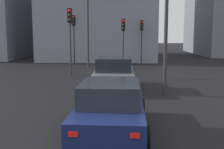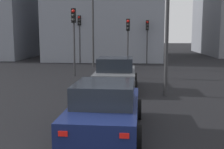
{
  "view_description": "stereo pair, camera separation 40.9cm",
  "coord_description": "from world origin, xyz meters",
  "px_view_note": "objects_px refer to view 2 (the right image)",
  "views": [
    {
      "loc": [
        -5.21,
        -0.55,
        2.73
      ],
      "look_at": [
        6.61,
        -0.1,
        1.04
      ],
      "focal_mm": 46.13,
      "sensor_mm": 36.0,
      "label": 1
    },
    {
      "loc": [
        -5.19,
        -0.96,
        2.73
      ],
      "look_at": [
        6.61,
        -0.1,
        1.04
      ],
      "focal_mm": 46.13,
      "sensor_mm": 36.0,
      "label": 2
    }
  ],
  "objects_px": {
    "car_grey_lead": "(116,74)",
    "car_navy_second": "(105,108)",
    "traffic_light_near_right": "(147,33)",
    "traffic_light_far_left": "(74,28)",
    "traffic_light_far_right": "(128,33)",
    "traffic_light_near_left": "(80,29)",
    "street_lamp_kerbside": "(167,9)",
    "street_lamp_far": "(93,7)"
  },
  "relations": [
    {
      "from": "traffic_light_near_right",
      "to": "traffic_light_far_left",
      "type": "height_order",
      "value": "traffic_light_far_left"
    },
    {
      "from": "car_grey_lead",
      "to": "traffic_light_far_left",
      "type": "height_order",
      "value": "traffic_light_far_left"
    },
    {
      "from": "traffic_light_far_left",
      "to": "traffic_light_far_right",
      "type": "height_order",
      "value": "traffic_light_far_left"
    },
    {
      "from": "car_grey_lead",
      "to": "street_lamp_far",
      "type": "xyz_separation_m",
      "value": [
        9.48,
        2.42,
        4.08
      ]
    },
    {
      "from": "traffic_light_near_left",
      "to": "traffic_light_near_right",
      "type": "xyz_separation_m",
      "value": [
        -0.51,
        -6.19,
        -0.32
      ]
    },
    {
      "from": "car_grey_lead",
      "to": "street_lamp_far",
      "type": "relative_size",
      "value": 0.5
    },
    {
      "from": "car_grey_lead",
      "to": "traffic_light_far_left",
      "type": "bearing_deg",
      "value": 35.05
    },
    {
      "from": "car_grey_lead",
      "to": "traffic_light_near_right",
      "type": "relative_size",
      "value": 1.07
    },
    {
      "from": "traffic_light_near_left",
      "to": "traffic_light_far_right",
      "type": "distance_m",
      "value": 6.39
    },
    {
      "from": "traffic_light_near_left",
      "to": "traffic_light_near_right",
      "type": "distance_m",
      "value": 6.22
    },
    {
      "from": "car_grey_lead",
      "to": "traffic_light_near_left",
      "type": "relative_size",
      "value": 0.96
    },
    {
      "from": "traffic_light_near_right",
      "to": "traffic_light_far_left",
      "type": "distance_m",
      "value": 9.28
    },
    {
      "from": "street_lamp_kerbside",
      "to": "street_lamp_far",
      "type": "height_order",
      "value": "street_lamp_far"
    },
    {
      "from": "car_navy_second",
      "to": "street_lamp_kerbside",
      "type": "height_order",
      "value": "street_lamp_kerbside"
    },
    {
      "from": "traffic_light_far_left",
      "to": "street_lamp_far",
      "type": "relative_size",
      "value": 0.52
    },
    {
      "from": "car_grey_lead",
      "to": "street_lamp_kerbside",
      "type": "xyz_separation_m",
      "value": [
        -1.32,
        -2.3,
        3.01
      ]
    },
    {
      "from": "traffic_light_near_left",
      "to": "street_lamp_far",
      "type": "distance_m",
      "value": 3.84
    },
    {
      "from": "car_navy_second",
      "to": "traffic_light_far_left",
      "type": "bearing_deg",
      "value": 17.43
    },
    {
      "from": "traffic_light_near_left",
      "to": "street_lamp_far",
      "type": "height_order",
      "value": "street_lamp_far"
    },
    {
      "from": "car_grey_lead",
      "to": "street_lamp_far",
      "type": "height_order",
      "value": "street_lamp_far"
    },
    {
      "from": "traffic_light_near_left",
      "to": "traffic_light_far_left",
      "type": "relative_size",
      "value": 1.02
    },
    {
      "from": "traffic_light_far_right",
      "to": "street_lamp_far",
      "type": "bearing_deg",
      "value": -120.31
    },
    {
      "from": "car_grey_lead",
      "to": "car_navy_second",
      "type": "bearing_deg",
      "value": -178.9
    },
    {
      "from": "street_lamp_far",
      "to": "street_lamp_kerbside",
      "type": "bearing_deg",
      "value": -156.43
    },
    {
      "from": "car_grey_lead",
      "to": "car_navy_second",
      "type": "height_order",
      "value": "car_grey_lead"
    },
    {
      "from": "traffic_light_near_right",
      "to": "traffic_light_far_left",
      "type": "relative_size",
      "value": 0.91
    },
    {
      "from": "traffic_light_near_left",
      "to": "traffic_light_far_left",
      "type": "xyz_separation_m",
      "value": [
        -8.31,
        -1.18,
        -0.05
      ]
    },
    {
      "from": "traffic_light_near_right",
      "to": "street_lamp_kerbside",
      "type": "distance_m",
      "value": 13.35
    },
    {
      "from": "traffic_light_far_left",
      "to": "street_lamp_kerbside",
      "type": "xyz_separation_m",
      "value": [
        -5.51,
        -5.21,
        0.68
      ]
    },
    {
      "from": "car_grey_lead",
      "to": "car_navy_second",
      "type": "distance_m",
      "value": 6.34
    },
    {
      "from": "car_grey_lead",
      "to": "traffic_light_far_left",
      "type": "relative_size",
      "value": 0.97
    },
    {
      "from": "car_navy_second",
      "to": "street_lamp_kerbside",
      "type": "xyz_separation_m",
      "value": [
        5.02,
        -2.2,
        3.06
      ]
    },
    {
      "from": "traffic_light_far_left",
      "to": "street_lamp_far",
      "type": "xyz_separation_m",
      "value": [
        5.3,
        -0.5,
        1.74
      ]
    },
    {
      "from": "traffic_light_far_right",
      "to": "street_lamp_kerbside",
      "type": "bearing_deg",
      "value": 7.8
    },
    {
      "from": "traffic_light_near_left",
      "to": "street_lamp_kerbside",
      "type": "distance_m",
      "value": 15.24
    },
    {
      "from": "traffic_light_near_left",
      "to": "traffic_light_far_right",
      "type": "xyz_separation_m",
      "value": [
        -4.48,
        -4.54,
        -0.37
      ]
    },
    {
      "from": "traffic_light_far_left",
      "to": "traffic_light_near_left",
      "type": "bearing_deg",
      "value": -173.65
    },
    {
      "from": "traffic_light_near_right",
      "to": "street_lamp_kerbside",
      "type": "height_order",
      "value": "street_lamp_kerbside"
    },
    {
      "from": "traffic_light_near_left",
      "to": "traffic_light_far_left",
      "type": "distance_m",
      "value": 8.4
    },
    {
      "from": "traffic_light_far_right",
      "to": "street_lamp_far",
      "type": "distance_m",
      "value": 3.83
    },
    {
      "from": "car_navy_second",
      "to": "traffic_light_near_right",
      "type": "xyz_separation_m",
      "value": [
        18.34,
        -2.0,
        2.12
      ]
    },
    {
      "from": "car_grey_lead",
      "to": "traffic_light_near_right",
      "type": "bearing_deg",
      "value": -9.7
    }
  ]
}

